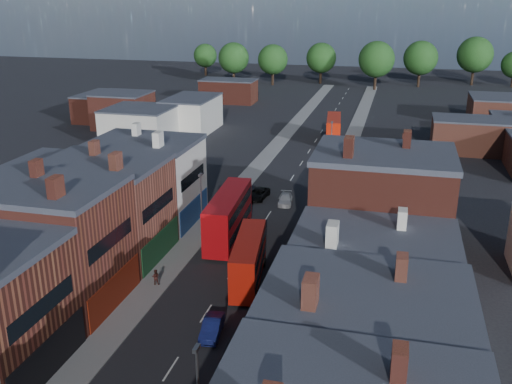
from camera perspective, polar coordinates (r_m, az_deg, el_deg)
The scene contains 11 objects.
pavement_west at distance 82.27m, azimuth -1.60°, elevation 0.56°, with size 3.00×200.00×0.12m, color gray.
pavement_east at distance 79.88m, azimuth 7.41°, elevation -0.17°, with size 3.00×200.00×0.12m, color gray.
lamp_post_2 at distance 62.40m, azimuth -5.48°, elevation -1.18°, with size 0.25×0.70×8.12m.
lamp_post_3 at distance 88.21m, azimuth 7.52°, elevation 4.83°, with size 0.25×0.70×8.12m.
bus_0 at distance 63.80m, azimuth -2.77°, elevation -2.36°, with size 3.77×12.66×5.40m.
bus_1 at distance 54.73m, azimuth -0.76°, elevation -6.72°, with size 3.76×10.57×4.47m.
bus_2 at distance 107.96m, azimuth 7.75°, elevation 6.30°, with size 3.66×11.19×4.74m.
car_1 at distance 47.77m, azimuth -4.43°, elevation -13.33°, with size 1.46×4.17×1.38m, color #131A53.
car_2 at distance 77.29m, azimuth 0.18°, elevation -0.19°, with size 2.26×4.89×1.36m, color black.
car_3 at distance 75.53m, azimuth 2.94°, elevation -0.73°, with size 1.74×4.28×1.24m, color silver.
ped_1 at distance 55.57m, azimuth -10.01°, elevation -8.36°, with size 0.75×0.41×1.55m, color #47211C.
Camera 1 is at (14.90, -24.97, 26.32)m, focal length 40.00 mm.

